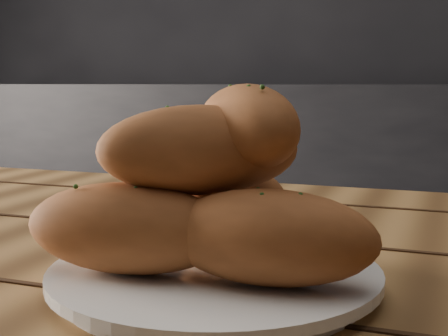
# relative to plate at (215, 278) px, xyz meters

# --- Properties ---
(counter) EXTENTS (2.80, 0.60, 0.90)m
(counter) POSITION_rel_plate_xyz_m (-0.50, 1.91, -0.31)
(counter) COLOR black
(counter) RESTS_ON ground
(plate) EXTENTS (0.25, 0.25, 0.02)m
(plate) POSITION_rel_plate_xyz_m (0.00, 0.00, 0.00)
(plate) COLOR white
(plate) RESTS_ON table
(bread_rolls) EXTENTS (0.26, 0.21, 0.14)m
(bread_rolls) POSITION_rel_plate_xyz_m (-0.00, 0.00, 0.07)
(bread_rolls) COLOR #A55B2E
(bread_rolls) RESTS_ON plate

